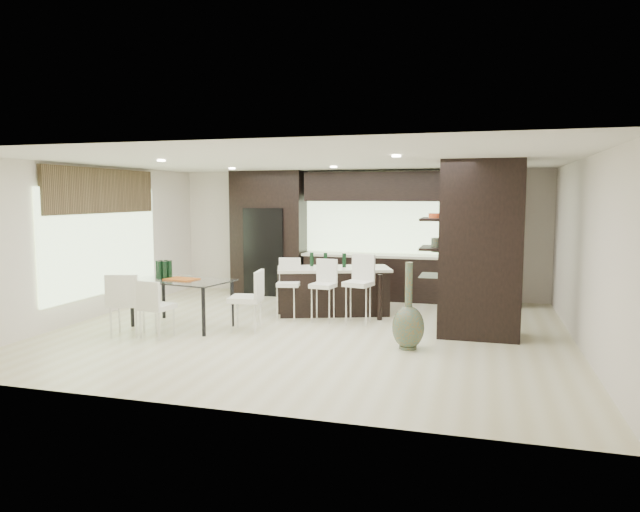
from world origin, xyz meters
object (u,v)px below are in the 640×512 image
(dining_table, at_px, (182,303))
(chair_far, at_px, (127,307))
(stool_left, at_px, (289,295))
(bench, at_px, (353,298))
(stool_right, at_px, (358,296))
(kitchen_island, at_px, (334,291))
(chair_end, at_px, (246,303))
(stool_mid, at_px, (323,297))
(floor_vase, at_px, (408,306))
(chair_near, at_px, (157,311))

(dining_table, xyz_separation_m, chair_far, (-0.51, -0.78, 0.06))
(stool_left, bearing_deg, bench, 43.22)
(stool_right, xyz_separation_m, bench, (-0.36, 1.23, -0.25))
(kitchen_island, height_order, chair_end, chair_end)
(stool_mid, xyz_separation_m, stool_right, (0.62, -0.02, 0.04))
(floor_vase, bearing_deg, chair_end, 171.95)
(stool_left, relative_size, dining_table, 0.53)
(floor_vase, bearing_deg, stool_right, 126.78)
(chair_end, bearing_deg, chair_far, 106.92)
(chair_far, relative_size, chair_end, 1.00)
(kitchen_island, relative_size, stool_mid, 2.35)
(kitchen_island, relative_size, dining_table, 1.25)
(stool_mid, bearing_deg, bench, 85.76)
(chair_end, bearing_deg, dining_table, 81.50)
(stool_mid, bearing_deg, chair_end, -127.41)
(chair_near, bearing_deg, stool_right, 40.29)
(bench, xyz_separation_m, chair_end, (-1.27, -2.21, 0.23))
(stool_mid, bearing_deg, stool_left, -172.05)
(bench, distance_m, chair_end, 2.56)
(stool_right, xyz_separation_m, chair_near, (-2.77, -1.74, -0.06))
(stool_mid, bearing_deg, floor_vase, -32.00)
(bench, bearing_deg, kitchen_island, -100.38)
(stool_mid, distance_m, floor_vase, 2.14)
(chair_far, bearing_deg, kitchen_island, 26.57)
(floor_vase, relative_size, chair_far, 1.37)
(stool_right, height_order, floor_vase, floor_vase)
(stool_left, relative_size, chair_end, 0.96)
(stool_mid, xyz_separation_m, dining_table, (-2.15, -0.99, -0.04))
(bench, distance_m, chair_far, 4.19)
(dining_table, distance_m, chair_near, 0.76)
(stool_mid, bearing_deg, chair_near, -132.77)
(stool_left, relative_size, stool_mid, 1.00)
(stool_right, distance_m, floor_vase, 1.69)
(stool_right, height_order, dining_table, stool_right)
(floor_vase, xyz_separation_m, chair_end, (-2.64, 0.37, -0.17))
(stool_mid, height_order, stool_right, stool_right)
(bench, bearing_deg, chair_far, -116.35)
(kitchen_island, bearing_deg, chair_end, -139.97)
(stool_mid, bearing_deg, kitchen_island, 97.94)
(stool_right, xyz_separation_m, chair_end, (-1.63, -0.98, -0.02))
(stool_right, height_order, bench, stool_right)
(chair_far, bearing_deg, stool_left, 24.42)
(kitchen_island, xyz_separation_m, stool_right, (0.62, -0.75, 0.05))
(stool_right, relative_size, floor_vase, 0.77)
(stool_mid, height_order, dining_table, stool_mid)
(kitchen_island, relative_size, chair_end, 2.25)
(stool_left, distance_m, bench, 1.52)
(floor_vase, height_order, chair_end, floor_vase)
(floor_vase, bearing_deg, chair_near, -174.13)
(stool_mid, distance_m, chair_far, 3.19)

